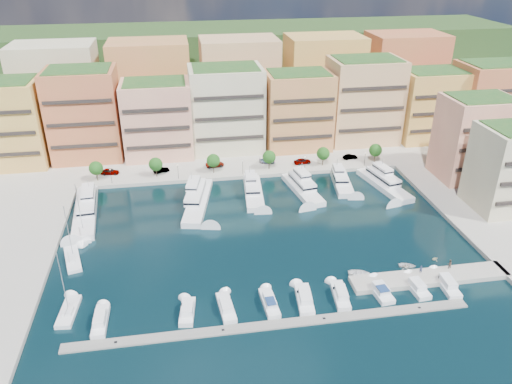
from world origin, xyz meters
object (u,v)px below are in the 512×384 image
Objects in this scene: tree_0 at (96,168)px; cruiser_3 at (226,308)px; car_4 at (302,161)px; person_1 at (450,264)px; cruiser_6 at (340,295)px; tree_1 at (156,164)px; lamppost_2 at (243,165)px; cruiser_9 at (446,284)px; sailboat_2 at (83,234)px; cruiser_2 at (187,312)px; lamppost_1 at (178,169)px; tree_3 at (269,157)px; yacht_4 at (302,187)px; tender_3 at (435,259)px; car_2 at (215,164)px; sailboat_0 at (69,312)px; lamppost_3 at (305,161)px; cruiser_8 at (416,287)px; car_0 at (110,171)px; cruiser_0 at (101,321)px; tender_0 at (359,273)px; tree_2 at (213,161)px; cruiser_7 at (380,291)px; lamppost_0 at (111,174)px; yacht_6 at (383,182)px; yacht_0 at (86,208)px; yacht_5 at (341,181)px; lamppost_4 at (365,157)px; tender_2 at (407,266)px; sailboat_1 at (73,260)px; car_1 at (161,170)px; yacht_2 at (198,198)px; tender_1 at (406,266)px; car_3 at (267,161)px; cruiser_4 at (269,303)px; yacht_3 at (253,190)px; tree_4 at (323,154)px; car_5 at (350,157)px; cruiser_5 at (304,299)px.

cruiser_3 is at bearing -63.35° from tree_0.
person_1 is (16.45, -55.86, 0.13)m from car_4.
tree_1 is at bearing 120.88° from cruiser_6.
lamppost_2 reaches higher than cruiser_9.
cruiser_2 is at bearing -54.05° from sailboat_2.
lamppost_1 is at bearing -20.97° from tree_1.
yacht_4 is (6.49, -13.35, -3.65)m from tree_3.
yacht_4 is 2.32× the size of cruiser_6.
car_2 is (-41.51, 53.64, 1.36)m from tender_3.
sailboat_0 is at bearing 175.79° from cruiser_6.
tree_0 is 1.35× the size of lamppost_3.
car_0 is (-62.98, 61.87, 1.31)m from cruiser_8.
tender_0 is at bearing 7.22° from cruiser_0.
tree_2 is at bearing 28.00° from tender_3.
lamppost_2 reaches higher than car_4.
cruiser_2 is at bearing 179.91° from cruiser_3.
tree_1 is at bearing 58.90° from sailboat_2.
cruiser_7 is at bearing -0.02° from cruiser_3.
tree_3 is 44.07m from lamppost_0.
tree_0 is at bearing 116.65° from cruiser_3.
cruiser_0 is at bearing -147.85° from yacht_6.
yacht_5 is at bearing 4.07° from yacht_0.
yacht_6 reaches higher than lamppost_4.
cruiser_2 is 45.87m from tender_2.
sailboat_0 is (-3.03, -52.12, -3.51)m from lamppost_0.
cruiser_6 is 1.15× the size of cruiser_8.
sailboat_0 is (1.98, -38.13, -0.89)m from yacht_0.
sailboat_1 reaches higher than car_1.
yacht_2 is (-5.47, -15.55, -3.53)m from tree_2.
yacht_0 is 21.05m from sailboat_1.
lamppost_3 is at bearing -0.21° from tender_1.
cruiser_7 is at bearing -155.74° from car_3.
yacht_4 is (50.49, -11.05, -2.73)m from lamppost_0.
cruiser_4 is 1.52× the size of car_2.
sailboat_2 is 27.38m from sailboat_0.
car_1 is at bearing 172.98° from lamppost_3.
yacht_3 is 3.53× the size of car_2.
tree_3 is 0.43× the size of sailboat_2.
tree_4 is at bearing 2.20° from lamppost_0.
car_5 is at bearing 54.09° from cruiser_3.
car_0 reaches higher than car_4.
tree_0 reaches higher than cruiser_8.
tree_3 is at bearing 35.92° from yacht_2.
car_1 is at bearing 156.64° from yacht_4.
yacht_4 reaches higher than lamppost_3.
tree_3 is 71.23m from cruiser_0.
sailboat_1 is (-23.13, 20.75, -0.24)m from cruiser_2.
tree_3 is at bearing 85.86° from cruiser_5.
sailboat_2 reaches higher than cruiser_6.
yacht_6 reaches higher than cruiser_4.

